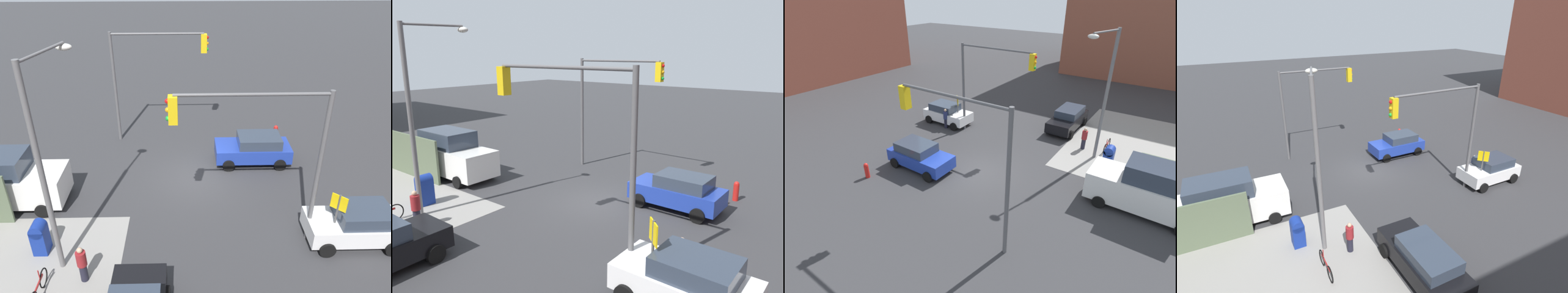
{
  "view_description": "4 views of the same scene",
  "coord_description": "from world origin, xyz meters",
  "views": [
    {
      "loc": [
        0.42,
        16.39,
        11.05
      ],
      "look_at": [
        -0.0,
        0.21,
        2.02
      ],
      "focal_mm": 35.0,
      "sensor_mm": 36.0,
      "label": 1
    },
    {
      "loc": [
        -9.79,
        13.47,
        6.82
      ],
      "look_at": [
        1.56,
        -1.25,
        2.22
      ],
      "focal_mm": 35.0,
      "sensor_mm": 36.0,
      "label": 2
    },
    {
      "loc": [
        8.98,
        -12.74,
        9.98
      ],
      "look_at": [
        0.3,
        -0.27,
        1.94
      ],
      "focal_mm": 28.0,
      "sensor_mm": 36.0,
      "label": 3
    },
    {
      "loc": [
        8.26,
        16.72,
        10.04
      ],
      "look_at": [
        0.5,
        1.48,
        2.56
      ],
      "focal_mm": 28.0,
      "sensor_mm": 36.0,
      "label": 4
    }
  ],
  "objects": [
    {
      "name": "traffic_signal_se_corner",
      "position": [
        2.43,
        -4.5,
        4.63
      ],
      "size": [
        5.44,
        0.36,
        6.5
      ],
      "color": "#59595B",
      "rests_on": "ground"
    },
    {
      "name": "warning_sign_two_way",
      "position": [
        -5.4,
        4.84,
        1.64
      ],
      "size": [
        0.48,
        0.48,
        2.4
      ],
      "color": "#4C4C4C",
      "rests_on": "ground"
    },
    {
      "name": "hatchback_blue",
      "position": [
        -3.24,
        -1.61,
        0.84
      ],
      "size": [
        4.03,
        2.02,
        1.62
      ],
      "color": "#1E389E",
      "rests_on": "ground"
    },
    {
      "name": "sedan_white",
      "position": [
        -6.36,
        4.66,
        0.84
      ],
      "size": [
        3.81,
        2.02,
        1.62
      ],
      "color": "white",
      "rests_on": "ground"
    },
    {
      "name": "street_lamp_corner",
      "position": [
        5.1,
        5.45,
        4.7
      ],
      "size": [
        1.06,
        2.58,
        8.0
      ],
      "color": "slate",
      "rests_on": "ground"
    },
    {
      "name": "coupe_black",
      "position": [
        2.07,
        9.14,
        0.84
      ],
      "size": [
        2.02,
        4.49,
        1.62
      ],
      "color": "black",
      "rests_on": "ground"
    },
    {
      "name": "ground_plane",
      "position": [
        0.0,
        0.0,
        0.0
      ],
      "size": [
        120.0,
        120.0,
        0.0
      ],
      "primitive_type": "plane",
      "color": "#333335"
    },
    {
      "name": "mailbox_blue",
      "position": [
        6.2,
        5.0,
        0.76
      ],
      "size": [
        0.56,
        0.64,
        1.43
      ],
      "color": "navy",
      "rests_on": "ground"
    },
    {
      "name": "fire_hydrant",
      "position": [
        -5.0,
        -4.2,
        0.49
      ],
      "size": [
        0.26,
        0.26,
        0.94
      ],
      "color": "red",
      "rests_on": "ground"
    },
    {
      "name": "pedestrian_crossing",
      "position": [
        4.2,
        6.5,
        0.8
      ],
      "size": [
        0.36,
        0.36,
        1.55
      ],
      "rotation": [
        0.0,
        0.0,
        3.18
      ],
      "color": "maroon",
      "rests_on": "ground"
    },
    {
      "name": "pedestrian_waiting",
      "position": [
        -5.8,
        3.8,
        0.82
      ],
      "size": [
        0.36,
        0.36,
        1.59
      ],
      "rotation": [
        0.0,
        0.0,
        1.98
      ],
      "color": "navy",
      "rests_on": "ground"
    },
    {
      "name": "van_white_delivery",
      "position": [
        8.81,
        1.8,
        1.28
      ],
      "size": [
        5.4,
        2.32,
        2.62
      ],
      "color": "white",
      "rests_on": "ground"
    },
    {
      "name": "bicycle_leaning_on_fence",
      "position": [
        5.6,
        7.2,
        0.35
      ],
      "size": [
        0.05,
        1.75,
        0.97
      ],
      "color": "black",
      "rests_on": "ground"
    },
    {
      "name": "traffic_signal_nw_corner",
      "position": [
        -2.3,
        4.5,
        4.65
      ],
      "size": [
        5.74,
        0.36,
        6.5
      ],
      "color": "#59595B",
      "rests_on": "ground"
    }
  ]
}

